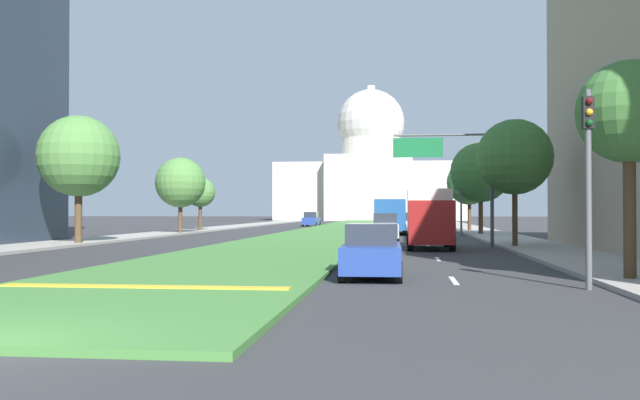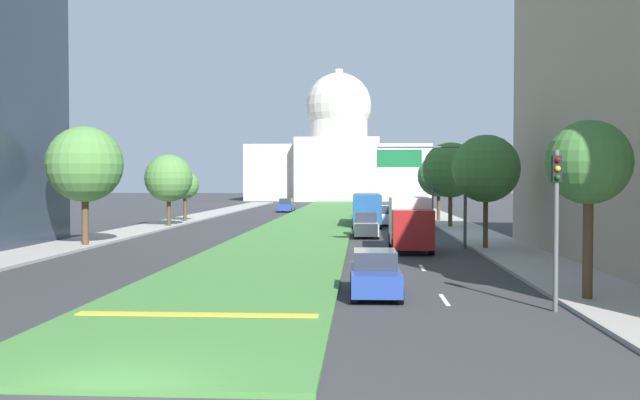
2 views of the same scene
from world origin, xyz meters
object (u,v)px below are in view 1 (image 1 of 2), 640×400
(sedan_midblock, at_px, (385,228))
(city_bus, at_px, (391,214))
(overhead_guide_sign, at_px, (454,164))
(street_tree_right_mid, at_px, (515,157))
(street_tree_right_distant, at_px, (469,183))
(sedan_lead_stopped, at_px, (372,252))
(sedan_far_horizon, at_px, (393,222))
(street_tree_left_distant, at_px, (200,193))
(traffic_light_near_right, at_px, (588,162))
(traffic_light_far_right, at_px, (461,195))
(sedan_distant, at_px, (415,224))
(box_truck_delivery, at_px, (429,217))
(street_tree_right_near, at_px, (629,113))
(street_tree_left_mid, at_px, (79,156))
(sedan_very_far, at_px, (311,220))
(capitol_building, at_px, (371,174))
(street_tree_left_far, at_px, (180,183))
(street_tree_right_far, at_px, (481,172))

(sedan_midblock, bearing_deg, city_bus, 89.13)
(overhead_guide_sign, height_order, street_tree_right_mid, street_tree_right_mid)
(street_tree_right_distant, distance_m, sedan_lead_stopped, 46.41)
(sedan_far_horizon, bearing_deg, street_tree_left_distant, -153.33)
(traffic_light_near_right, distance_m, traffic_light_far_right, 38.60)
(traffic_light_far_right, relative_size, street_tree_left_distant, 0.99)
(traffic_light_near_right, bearing_deg, overhead_guide_sign, 95.19)
(sedan_midblock, bearing_deg, sedan_distant, 80.76)
(traffic_light_far_right, bearing_deg, street_tree_right_distant, 80.81)
(box_truck_delivery, bearing_deg, traffic_light_far_right, 80.31)
(traffic_light_far_right, bearing_deg, sedan_midblock, -121.63)
(street_tree_right_near, xyz_separation_m, city_bus, (-7.30, 40.42, -3.03))
(traffic_light_near_right, bearing_deg, box_truck_delivery, 99.87)
(street_tree_right_mid, height_order, sedan_lead_stopped, street_tree_right_mid)
(street_tree_right_near, distance_m, box_truck_delivery, 18.32)
(street_tree_right_mid, relative_size, sedan_far_horizon, 1.58)
(street_tree_left_mid, relative_size, sedan_very_far, 1.69)
(traffic_light_far_right, relative_size, sedan_very_far, 1.14)
(street_tree_left_mid, height_order, sedan_midblock, street_tree_left_mid)
(sedan_midblock, xyz_separation_m, city_bus, (0.20, 13.21, 0.91))
(sedan_midblock, bearing_deg, street_tree_right_distant, 68.87)
(traffic_light_near_right, height_order, overhead_guide_sign, overhead_guide_sign)
(capitol_building, bearing_deg, street_tree_right_near, -84.19)
(traffic_light_far_right, xyz_separation_m, box_truck_delivery, (-3.33, -19.47, -1.64))
(capitol_building, height_order, sedan_midblock, capitol_building)
(capitol_building, xyz_separation_m, street_tree_left_far, (-12.40, -88.38, -5.24))
(sedan_very_far, bearing_deg, traffic_light_far_right, -62.42)
(street_tree_left_mid, xyz_separation_m, street_tree_right_far, (25.41, 19.24, -0.06))
(traffic_light_near_right, distance_m, street_tree_right_far, 39.64)
(capitol_building, bearing_deg, sedan_distant, -84.90)
(sedan_lead_stopped, relative_size, sedan_distant, 1.01)
(sedan_far_horizon, bearing_deg, traffic_light_far_right, -71.25)
(traffic_light_far_right, relative_size, sedan_far_horizon, 1.18)
(street_tree_left_distant, bearing_deg, box_truck_delivery, -52.72)
(street_tree_left_distant, relative_size, sedan_distant, 1.20)
(street_tree_left_mid, distance_m, city_bus, 28.53)
(street_tree_right_mid, bearing_deg, street_tree_left_distant, 133.66)
(street_tree_right_near, relative_size, street_tree_right_distant, 0.92)
(sedan_very_far, height_order, box_truck_delivery, box_truck_delivery)
(street_tree_left_mid, height_order, box_truck_delivery, street_tree_left_mid)
(capitol_building, xyz_separation_m, sedan_midblock, (5.27, -98.33, -8.81))
(capitol_building, xyz_separation_m, traffic_light_far_right, (11.21, -88.69, -6.35))
(street_tree_right_far, bearing_deg, traffic_light_far_right, -149.96)
(city_bus, bearing_deg, sedan_lead_stopped, -90.00)
(street_tree_right_mid, xyz_separation_m, street_tree_left_distant, (-25.33, 26.55, -1.18))
(sedan_far_horizon, bearing_deg, sedan_lead_stopped, -89.98)
(sedan_lead_stopped, xyz_separation_m, city_bus, (0.00, 39.39, 0.99))
(traffic_light_near_right, relative_size, street_tree_right_near, 0.82)
(overhead_guide_sign, bearing_deg, street_tree_left_distant, 130.98)
(street_tree_right_mid, xyz_separation_m, sedan_very_far, (-17.60, 50.05, -4.08))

